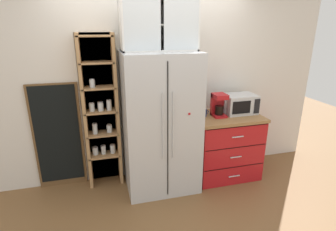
{
  "coord_description": "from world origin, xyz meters",
  "views": [
    {
      "loc": [
        -0.74,
        -3.12,
        2.07
      ],
      "look_at": [
        0.1,
        -0.01,
        0.98
      ],
      "focal_mm": 28.76,
      "sensor_mm": 36.0,
      "label": 1
    }
  ],
  "objects_px": {
    "chalkboard_menu": "(58,136)",
    "mug_charcoal": "(224,110)",
    "microwave": "(239,104)",
    "coffee_maker": "(218,105)",
    "refrigerator": "(160,123)",
    "mug_navy": "(204,113)",
    "bottle_clear": "(226,105)"
  },
  "relations": [
    {
      "from": "mug_navy",
      "to": "mug_charcoal",
      "type": "relative_size",
      "value": 1.05
    },
    {
      "from": "bottle_clear",
      "to": "coffee_maker",
      "type": "bearing_deg",
      "value": -164.9
    },
    {
      "from": "coffee_maker",
      "to": "mug_navy",
      "type": "bearing_deg",
      "value": 169.69
    },
    {
      "from": "refrigerator",
      "to": "mug_navy",
      "type": "distance_m",
      "value": 0.62
    },
    {
      "from": "mug_navy",
      "to": "mug_charcoal",
      "type": "height_order",
      "value": "mug_navy"
    },
    {
      "from": "refrigerator",
      "to": "bottle_clear",
      "type": "xyz_separation_m",
      "value": [
        0.94,
        0.07,
        0.14
      ]
    },
    {
      "from": "microwave",
      "to": "mug_navy",
      "type": "height_order",
      "value": "microwave"
    },
    {
      "from": "microwave",
      "to": "coffee_maker",
      "type": "height_order",
      "value": "coffee_maker"
    },
    {
      "from": "microwave",
      "to": "chalkboard_menu",
      "type": "bearing_deg",
      "value": 174.05
    },
    {
      "from": "coffee_maker",
      "to": "bottle_clear",
      "type": "distance_m",
      "value": 0.14
    },
    {
      "from": "coffee_maker",
      "to": "mug_charcoal",
      "type": "bearing_deg",
      "value": 28.79
    },
    {
      "from": "mug_charcoal",
      "to": "bottle_clear",
      "type": "xyz_separation_m",
      "value": [
        -0.0,
        -0.04,
        0.08
      ]
    },
    {
      "from": "microwave",
      "to": "mug_charcoal",
      "type": "xyz_separation_m",
      "value": [
        -0.21,
        0.03,
        -0.09
      ]
    },
    {
      "from": "refrigerator",
      "to": "microwave",
      "type": "xyz_separation_m",
      "value": [
        1.15,
        0.08,
        0.14
      ]
    },
    {
      "from": "mug_charcoal",
      "to": "refrigerator",
      "type": "bearing_deg",
      "value": -173.21
    },
    {
      "from": "chalkboard_menu",
      "to": "refrigerator",
      "type": "bearing_deg",
      "value": -14.68
    },
    {
      "from": "refrigerator",
      "to": "microwave",
      "type": "relative_size",
      "value": 4.04
    },
    {
      "from": "refrigerator",
      "to": "coffee_maker",
      "type": "xyz_separation_m",
      "value": [
        0.81,
        0.04,
        0.17
      ]
    },
    {
      "from": "microwave",
      "to": "coffee_maker",
      "type": "distance_m",
      "value": 0.34
    },
    {
      "from": "mug_navy",
      "to": "bottle_clear",
      "type": "xyz_separation_m",
      "value": [
        0.32,
        0.0,
        0.08
      ]
    },
    {
      "from": "coffee_maker",
      "to": "microwave",
      "type": "bearing_deg",
      "value": 7.07
    },
    {
      "from": "mug_charcoal",
      "to": "mug_navy",
      "type": "bearing_deg",
      "value": -173.36
    },
    {
      "from": "coffee_maker",
      "to": "mug_charcoal",
      "type": "height_order",
      "value": "coffee_maker"
    },
    {
      "from": "coffee_maker",
      "to": "mug_navy",
      "type": "xyz_separation_m",
      "value": [
        -0.19,
        0.03,
        -0.11
      ]
    },
    {
      "from": "refrigerator",
      "to": "mug_charcoal",
      "type": "height_order",
      "value": "refrigerator"
    },
    {
      "from": "microwave",
      "to": "chalkboard_menu",
      "type": "xyz_separation_m",
      "value": [
        -2.42,
        0.25,
        -0.33
      ]
    },
    {
      "from": "coffee_maker",
      "to": "chalkboard_menu",
      "type": "xyz_separation_m",
      "value": [
        -2.08,
        0.29,
        -0.35
      ]
    },
    {
      "from": "microwave",
      "to": "mug_navy",
      "type": "xyz_separation_m",
      "value": [
        -0.53,
        -0.01,
        -0.08
      ]
    },
    {
      "from": "coffee_maker",
      "to": "bottle_clear",
      "type": "bearing_deg",
      "value": 15.1
    },
    {
      "from": "chalkboard_menu",
      "to": "mug_charcoal",
      "type": "bearing_deg",
      "value": -5.73
    },
    {
      "from": "microwave",
      "to": "mug_charcoal",
      "type": "bearing_deg",
      "value": 171.67
    },
    {
      "from": "mug_charcoal",
      "to": "chalkboard_menu",
      "type": "xyz_separation_m",
      "value": [
        -2.22,
        0.22,
        -0.24
      ]
    }
  ]
}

